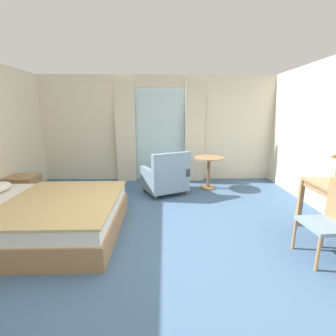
% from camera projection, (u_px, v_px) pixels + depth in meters
% --- Properties ---
extents(ground, '(6.23, 6.58, 0.10)m').
position_uv_depth(ground, '(153.00, 243.00, 3.15)').
color(ground, '#426084').
extents(wall_back, '(5.83, 0.12, 2.51)m').
position_uv_depth(wall_back, '(158.00, 129.00, 5.80)').
color(wall_back, beige).
rests_on(wall_back, ground).
extents(balcony_glass_door, '(1.21, 0.02, 2.21)m').
position_uv_depth(balcony_glass_door, '(160.00, 135.00, 5.75)').
color(balcony_glass_door, silver).
rests_on(balcony_glass_door, ground).
extents(curtain_panel_left, '(0.47, 0.10, 2.36)m').
position_uv_depth(curtain_panel_left, '(126.00, 133.00, 5.63)').
color(curtain_panel_left, beige).
rests_on(curtain_panel_left, ground).
extents(curtain_panel_right, '(0.47, 0.10, 2.36)m').
position_uv_depth(curtain_panel_right, '(195.00, 133.00, 5.65)').
color(curtain_panel_right, beige).
rests_on(curtain_panel_right, ground).
extents(bed, '(2.28, 1.80, 0.95)m').
position_uv_depth(bed, '(33.00, 216.00, 3.23)').
color(bed, '#9E754C').
rests_on(bed, ground).
extents(nightstand, '(0.51, 0.48, 0.49)m').
position_uv_depth(nightstand, '(23.00, 188.00, 4.47)').
color(nightstand, '#9E754C').
rests_on(nightstand, ground).
extents(desk_chair, '(0.44, 0.48, 0.91)m').
position_uv_depth(desk_chair, '(332.00, 218.00, 2.63)').
color(desk_chair, gray).
rests_on(desk_chair, ground).
extents(armchair_by_window, '(1.03, 0.99, 0.90)m').
position_uv_depth(armchair_by_window, '(166.00, 178.00, 4.82)').
color(armchair_by_window, gray).
rests_on(armchair_by_window, ground).
extents(round_cafe_table, '(0.65, 0.65, 0.70)m').
position_uv_depth(round_cafe_table, '(209.00, 165.00, 5.18)').
color(round_cafe_table, '#9E754C').
rests_on(round_cafe_table, ground).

